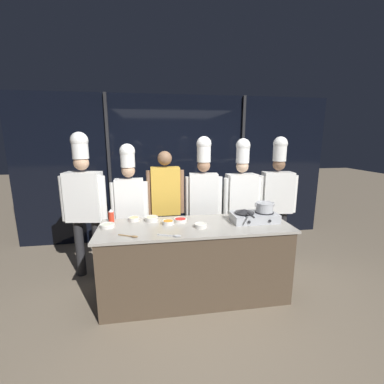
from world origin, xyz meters
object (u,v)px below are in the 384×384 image
object	(u,v)px
serving_spoon_solid	(132,236)
prep_bowl_bell_pepper	(180,220)
chef_sous	(130,199)
person_guest	(166,199)
chef_apprentice	(277,192)
serving_spoon_slotted	(174,236)
chef_head	(84,197)
prep_bowl_garlic	(201,225)
prep_bowl_carrots	(168,222)
prep_bowl_noodles	(152,219)
frying_pan	(245,211)
stock_pot	(265,207)
prep_bowl_bean_sprouts	(108,225)
prep_bowl_ginger	(134,219)
portable_stove	(254,217)
squeeze_bottle_chili	(111,216)
chef_line	(203,193)
chef_pastry	(241,194)

from	to	relation	value
serving_spoon_solid	prep_bowl_bell_pepper	bearing A→B (deg)	36.34
chef_sous	person_guest	size ratio (longest dim) A/B	1.06
person_guest	chef_apprentice	bearing A→B (deg)	179.96
serving_spoon_slotted	chef_apprentice	distance (m)	2.06
chef_head	person_guest	bearing A→B (deg)	-168.02
prep_bowl_garlic	chef_apprentice	size ratio (longest dim) A/B	0.08
person_guest	chef_apprentice	world-z (taller)	chef_apprentice
prep_bowl_carrots	person_guest	size ratio (longest dim) A/B	0.08
chef_sous	chef_apprentice	xyz separation A→B (m)	(2.25, 0.10, 0.01)
prep_bowl_carrots	prep_bowl_garlic	xyz separation A→B (m)	(0.37, -0.17, -0.00)
serving_spoon_solid	prep_bowl_noodles	bearing A→B (deg)	67.13
serving_spoon_solid	person_guest	size ratio (longest dim) A/B	0.13
chef_sous	chef_head	bearing A→B (deg)	-2.71
prep_bowl_noodles	chef_apprentice	world-z (taller)	chef_apprentice
frying_pan	prep_bowl_carrots	bearing A→B (deg)	176.07
prep_bowl_bell_pepper	prep_bowl_garlic	distance (m)	0.32
serving_spoon_solid	chef_sous	bearing A→B (deg)	95.30
stock_pot	chef_apprentice	xyz separation A→B (m)	(0.56, 0.79, 0.00)
stock_pot	prep_bowl_bell_pepper	size ratio (longest dim) A/B	1.46
prep_bowl_noodles	prep_bowl_carrots	bearing A→B (deg)	-37.69
prep_bowl_carrots	prep_bowl_bean_sprouts	distance (m)	0.70
prep_bowl_ginger	person_guest	world-z (taller)	person_guest
prep_bowl_carrots	person_guest	world-z (taller)	person_guest
prep_bowl_carrots	prep_bowl_ginger	world-z (taller)	prep_bowl_ginger
chef_head	chef_apprentice	bearing A→B (deg)	-169.49
chef_apprentice	prep_bowl_bell_pepper	bearing A→B (deg)	28.89
prep_bowl_carrots	prep_bowl_bean_sprouts	xyz separation A→B (m)	(-0.70, 0.00, -0.00)
serving_spoon_solid	portable_stove	bearing A→B (deg)	10.92
squeeze_bottle_chili	serving_spoon_slotted	xyz separation A→B (m)	(0.72, -0.59, -0.07)
squeeze_bottle_chili	chef_line	xyz separation A→B (m)	(1.26, 0.52, 0.13)
prep_bowl_noodles	prep_bowl_ginger	bearing A→B (deg)	169.00
serving_spoon_slotted	chef_head	xyz separation A→B (m)	(-1.13, 1.03, 0.22)
portable_stove	frying_pan	size ratio (longest dim) A/B	1.33
prep_bowl_garlic	serving_spoon_solid	world-z (taller)	prep_bowl_garlic
stock_pot	prep_bowl_noodles	distance (m)	1.41
prep_bowl_ginger	chef_pastry	bearing A→B (deg)	18.79
portable_stove	chef_pastry	distance (m)	0.81
person_guest	chef_pastry	bearing A→B (deg)	-179.38
squeeze_bottle_chili	serving_spoon_solid	size ratio (longest dim) A/B	0.74
prep_bowl_bell_pepper	prep_bowl_garlic	size ratio (longest dim) A/B	1.11
stock_pot	prep_bowl_ginger	distance (m)	1.63
portable_stove	stock_pot	size ratio (longest dim) A/B	2.34
portable_stove	prep_bowl_carrots	xyz separation A→B (m)	(-1.06, 0.06, -0.03)
portable_stove	stock_pot	xyz separation A→B (m)	(0.13, 0.00, 0.12)
frying_pan	squeeze_bottle_chili	size ratio (longest dim) A/B	2.54
prep_bowl_ginger	person_guest	bearing A→B (deg)	50.09
prep_bowl_noodles	chef_sous	world-z (taller)	chef_sous
prep_bowl_carrots	prep_bowl_garlic	world-z (taller)	same
serving_spoon_solid	chef_apprentice	xyz separation A→B (m)	(2.16, 1.07, 0.17)
prep_bowl_bell_pepper	chef_sous	world-z (taller)	chef_sous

